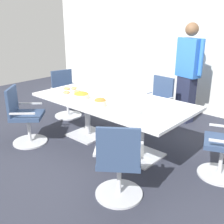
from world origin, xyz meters
TOP-DOWN VIEW (x-y plane):
  - ground_plane at (0.00, 0.00)m, footprint 10.00×10.00m
  - back_wall at (0.00, 2.40)m, footprint 8.00×0.10m
  - conference_table at (0.00, 0.00)m, footprint 2.40×1.20m
  - office_chair_0 at (-1.59, 0.39)m, footprint 0.65×0.65m
  - office_chair_1 at (-1.08, -0.85)m, footprint 0.76×0.76m
  - office_chair_2 at (0.93, -0.93)m, footprint 0.76×0.76m
  - office_chair_4 at (0.10, 1.10)m, footprint 0.60×0.60m
  - person_standing_0 at (0.34, 1.72)m, footprint 0.61×0.33m
  - snack_bowl_pretzels at (0.08, -0.34)m, footprint 0.18×0.18m
  - snack_bowl_chips_orange at (-0.38, -0.27)m, footprint 0.25×0.25m
  - donut_platter at (-0.79, -0.13)m, footprint 0.38×0.37m
  - plate_stack at (0.60, -0.25)m, footprint 0.22×0.22m
  - napkin_pile at (-0.49, 0.20)m, footprint 0.15×0.15m

SIDE VIEW (x-z plane):
  - ground_plane at x=0.00m, z-range -0.01..0.00m
  - office_chair_0 at x=-1.59m, z-range -0.05..0.86m
  - office_chair_1 at x=-1.08m, z-range -0.05..0.86m
  - office_chair_2 at x=0.93m, z-range -0.05..0.86m
  - office_chair_4 at x=0.10m, z-range -0.05..0.86m
  - conference_table at x=0.00m, z-range 0.25..1.00m
  - plate_stack at x=0.60m, z-range 0.75..0.78m
  - donut_platter at x=-0.79m, z-range 0.75..0.79m
  - napkin_pile at x=-0.49m, z-range 0.75..0.84m
  - snack_bowl_chips_orange at x=-0.38m, z-range 0.75..0.85m
  - snack_bowl_pretzels at x=0.08m, z-range 0.75..0.86m
  - person_standing_0 at x=0.34m, z-range 0.05..1.87m
  - back_wall at x=0.00m, z-range 0.00..2.80m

